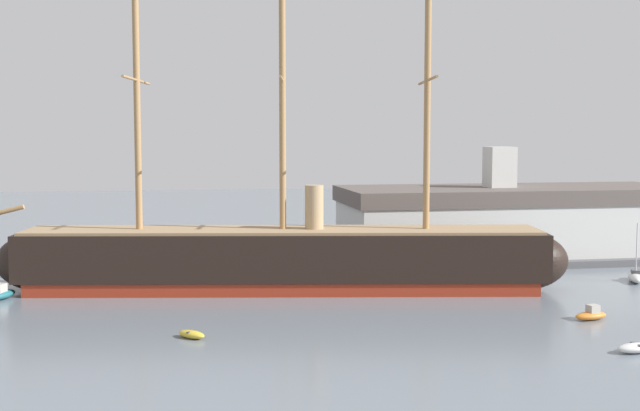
# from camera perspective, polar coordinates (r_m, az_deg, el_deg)

# --- Properties ---
(tall_ship) EXTENTS (60.39, 16.73, 29.21)m
(tall_ship) POSITION_cam_1_polar(r_m,az_deg,el_deg) (81.54, -2.53, -3.59)
(tall_ship) COLOR maroon
(tall_ship) RESTS_ON ground
(dinghy_mid_right) EXTENTS (3.04, 1.53, 0.69)m
(dinghy_mid_right) POSITION_cam_1_polar(r_m,az_deg,el_deg) (63.19, 20.73, -9.05)
(dinghy_mid_right) COLOR silver
(dinghy_mid_right) RESTS_ON ground
(dinghy_alongside_bow) EXTENTS (2.45, 2.50, 0.58)m
(dinghy_alongside_bow) POSITION_cam_1_polar(r_m,az_deg,el_deg) (64.00, -8.73, -8.66)
(dinghy_alongside_bow) COLOR gold
(dinghy_alongside_bow) RESTS_ON ground
(motorboat_alongside_stern) EXTENTS (3.14, 1.77, 1.24)m
(motorboat_alongside_stern) POSITION_cam_1_polar(r_m,az_deg,el_deg) (72.70, 17.98, -7.08)
(motorboat_alongside_stern) COLOR orange
(motorboat_alongside_stern) RESTS_ON ground
(motorboat_far_left) EXTENTS (2.93, 3.85, 1.50)m
(motorboat_far_left) POSITION_cam_1_polar(r_m,az_deg,el_deg) (82.95, -20.89, -5.63)
(motorboat_far_left) COLOR #236670
(motorboat_far_left) RESTS_ON ground
(sailboat_far_right) EXTENTS (3.21, 4.84, 6.09)m
(sailboat_far_right) POSITION_cam_1_polar(r_m,az_deg,el_deg) (92.47, 20.68, -4.56)
(sailboat_far_right) COLOR silver
(sailboat_far_right) RESTS_ON ground
(motorboat_distant_centre) EXTENTS (3.40, 2.00, 1.34)m
(motorboat_distant_centre) POSITION_cam_1_polar(r_m,az_deg,el_deg) (92.27, -0.39, -4.28)
(motorboat_distant_centre) COLOR #7FB2D6
(motorboat_distant_centre) RESTS_ON ground
(dockside_warehouse_right) EXTENTS (44.87, 18.31, 13.61)m
(dockside_warehouse_right) POSITION_cam_1_polar(r_m,az_deg,el_deg) (104.99, 12.90, -1.15)
(dockside_warehouse_right) COLOR #565659
(dockside_warehouse_right) RESTS_ON ground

